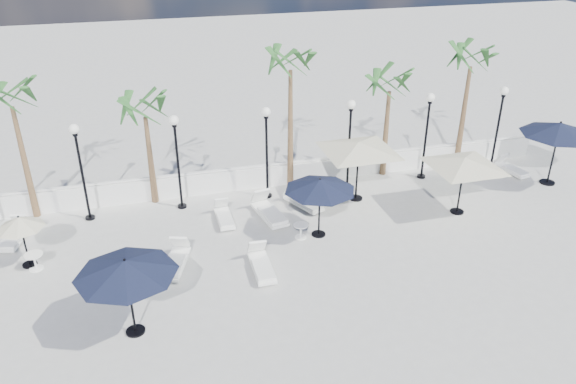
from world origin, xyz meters
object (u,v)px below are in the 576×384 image
object	(u,v)px
lounger_1	(175,261)
lounger_2	(15,236)
lounger_7	(511,169)
parasol_cream_small	(20,223)
parasol_navy_mid	(320,185)
lounger_4	(262,265)
parasol_navy_right	(559,129)
lounger_3	(224,216)
parasol_cream_sq_b	(465,158)
parasol_navy_left	(126,268)
parasol_cream_sq_a	(359,142)
lounger_6	(303,201)
lounger_5	(269,212)

from	to	relation	value
lounger_1	lounger_2	world-z (taller)	lounger_1
lounger_7	parasol_cream_small	size ratio (longest dim) A/B	0.94
parasol_navy_mid	lounger_4	bearing A→B (deg)	-146.06
parasol_navy_right	parasol_navy_mid	bearing A→B (deg)	-172.32
lounger_3	parasol_cream_sq_b	xyz separation A→B (m)	(8.91, -1.70, 2.09)
lounger_3	lounger_4	xyz separation A→B (m)	(0.63, -3.57, 0.02)
parasol_navy_left	parasol_cream_sq_a	xyz separation A→B (m)	(8.96, 5.93, 0.32)
lounger_6	lounger_1	bearing A→B (deg)	-175.86
lounger_3	lounger_7	distance (m)	13.19
lounger_2	parasol_navy_mid	xyz separation A→B (m)	(10.59, -2.46, 1.79)
lounger_2	lounger_6	xyz separation A→B (m)	(10.67, -0.23, 0.01)
lounger_5	parasol_navy_mid	world-z (taller)	parasol_navy_mid
lounger_4	parasol_navy_right	bearing A→B (deg)	14.13
lounger_7	lounger_3	bearing A→B (deg)	173.77
lounger_2	parasol_navy_left	world-z (taller)	parasol_navy_left
lounger_2	parasol_cream_small	bearing A→B (deg)	-56.08
lounger_7	parasol_cream_sq_b	size ratio (longest dim) A/B	0.36
parasol_navy_mid	parasol_cream_small	xyz separation A→B (m)	(-9.91, 0.71, -0.40)
lounger_3	parasol_cream_sq_a	bearing A→B (deg)	4.46
parasol_navy_right	parasol_cream_sq_a	bearing A→B (deg)	174.50
lounger_1	lounger_4	world-z (taller)	lounger_1
lounger_3	parasol_navy_right	xyz separation A→B (m)	(14.06, -0.41, 2.27)
parasol_cream_sq_b	parasol_cream_sq_a	bearing A→B (deg)	148.17
parasol_navy_left	parasol_navy_right	xyz separation A→B (m)	(17.52, 5.11, 0.31)
lounger_3	lounger_7	xyz separation A→B (m)	(13.16, 0.91, -0.00)
lounger_6	parasol_cream_small	bearing A→B (deg)	163.68
lounger_6	parasol_navy_mid	world-z (taller)	parasol_navy_mid
lounger_2	parasol_cream_small	size ratio (longest dim) A/B	1.02
lounger_4	lounger_7	distance (m)	13.31
parasol_navy_right	parasol_cream_small	xyz separation A→B (m)	(-20.83, -0.76, -0.87)
lounger_1	parasol_navy_left	size ratio (longest dim) A/B	0.73
parasol_navy_right	parasol_cream_sq_b	distance (m)	5.31
lounger_4	lounger_6	world-z (taller)	lounger_4
lounger_6	parasol_cream_sq_b	distance (m)	6.39
lounger_3	lounger_6	size ratio (longest dim) A/B	0.88
parasol_navy_mid	parasol_navy_right	distance (m)	11.02
parasol_navy_left	parasol_navy_mid	size ratio (longest dim) A/B	1.09
lounger_5	lounger_6	world-z (taller)	lounger_5
lounger_4	parasol_navy_right	distance (m)	13.98
lounger_1	parasol_navy_left	distance (m)	3.76
lounger_5	parasol_cream_sq_b	distance (m)	7.64
parasol_cream_sq_a	lounger_1	bearing A→B (deg)	-158.26
lounger_2	parasol_cream_sq_a	bearing A→B (deg)	12.23
lounger_1	lounger_6	size ratio (longest dim) A/B	1.05
parasol_navy_mid	parasol_navy_left	bearing A→B (deg)	-151.20
lounger_4	parasol_cream_small	world-z (taller)	parasol_cream_small
lounger_2	parasol_navy_right	size ratio (longest dim) A/B	0.61
parasol_cream_sq_a	parasol_navy_mid	bearing A→B (deg)	-135.69
lounger_3	parasol_navy_mid	distance (m)	4.09
parasol_navy_left	parasol_cream_sq_a	size ratio (longest dim) A/B	0.51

